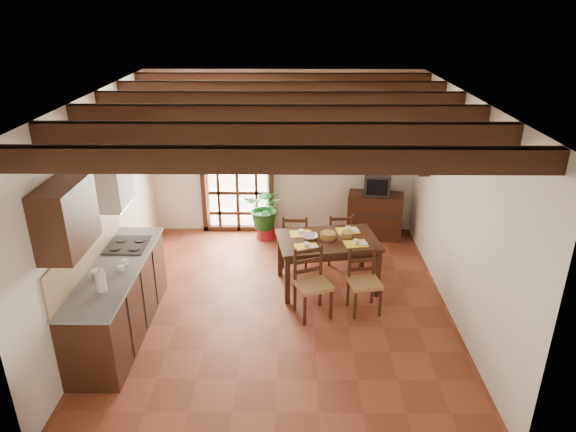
{
  "coord_description": "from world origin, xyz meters",
  "views": [
    {
      "loc": [
        0.17,
        -5.92,
        3.84
      ],
      "look_at": [
        0.1,
        0.4,
        1.15
      ],
      "focal_mm": 32.0,
      "sensor_mm": 36.0,
      "label": 1
    }
  ],
  "objects_px": {
    "pendant_lamp": "(330,144)",
    "chair_near_left": "(312,295)",
    "kitchen_counter": "(118,299)",
    "sideboard": "(375,215)",
    "chair_near_right": "(364,293)",
    "crt_tv": "(377,184)",
    "chair_far_left": "(295,248)",
    "potted_plant": "(266,207)",
    "chair_far_right": "(339,246)",
    "dining_table": "(328,245)"
  },
  "relations": [
    {
      "from": "pendant_lamp",
      "to": "chair_near_left",
      "type": "bearing_deg",
      "value": -105.41
    },
    {
      "from": "kitchen_counter",
      "to": "chair_far_right",
      "type": "relative_size",
      "value": 2.67
    },
    {
      "from": "sideboard",
      "to": "potted_plant",
      "type": "bearing_deg",
      "value": -167.13
    },
    {
      "from": "kitchen_counter",
      "to": "sideboard",
      "type": "bearing_deg",
      "value": 38.66
    },
    {
      "from": "kitchen_counter",
      "to": "pendant_lamp",
      "type": "relative_size",
      "value": 2.66
    },
    {
      "from": "kitchen_counter",
      "to": "chair_far_left",
      "type": "relative_size",
      "value": 2.61
    },
    {
      "from": "pendant_lamp",
      "to": "sideboard",
      "type": "bearing_deg",
      "value": 59.8
    },
    {
      "from": "chair_near_left",
      "to": "sideboard",
      "type": "relative_size",
      "value": 1.0
    },
    {
      "from": "chair_far_left",
      "to": "sideboard",
      "type": "xyz_separation_m",
      "value": [
        1.37,
        1.04,
        0.12
      ]
    },
    {
      "from": "chair_far_right",
      "to": "potted_plant",
      "type": "xyz_separation_m",
      "value": [
        -1.18,
        0.85,
        0.31
      ]
    },
    {
      "from": "dining_table",
      "to": "chair_far_left",
      "type": "bearing_deg",
      "value": 116.21
    },
    {
      "from": "kitchen_counter",
      "to": "chair_near_right",
      "type": "height_order",
      "value": "kitchen_counter"
    },
    {
      "from": "chair_near_right",
      "to": "chair_far_left",
      "type": "xyz_separation_m",
      "value": [
        -0.9,
        1.28,
        0.0
      ]
    },
    {
      "from": "chair_near_left",
      "to": "chair_far_right",
      "type": "relative_size",
      "value": 1.09
    },
    {
      "from": "chair_far_right",
      "to": "potted_plant",
      "type": "distance_m",
      "value": 1.49
    },
    {
      "from": "sideboard",
      "to": "pendant_lamp",
      "type": "bearing_deg",
      "value": -109.77
    },
    {
      "from": "crt_tv",
      "to": "potted_plant",
      "type": "bearing_deg",
      "value": -169.93
    },
    {
      "from": "chair_near_left",
      "to": "potted_plant",
      "type": "height_order",
      "value": "potted_plant"
    },
    {
      "from": "dining_table",
      "to": "pendant_lamp",
      "type": "bearing_deg",
      "value": 81.1
    },
    {
      "from": "chair_near_right",
      "to": "sideboard",
      "type": "distance_m",
      "value": 2.37
    },
    {
      "from": "kitchen_counter",
      "to": "chair_far_left",
      "type": "distance_m",
      "value": 2.81
    },
    {
      "from": "sideboard",
      "to": "chair_near_left",
      "type": "bearing_deg",
      "value": -104.98
    },
    {
      "from": "chair_near_right",
      "to": "chair_far_left",
      "type": "relative_size",
      "value": 1.0
    },
    {
      "from": "chair_near_right",
      "to": "chair_far_right",
      "type": "height_order",
      "value": "chair_near_right"
    },
    {
      "from": "crt_tv",
      "to": "pendant_lamp",
      "type": "height_order",
      "value": "pendant_lamp"
    },
    {
      "from": "sideboard",
      "to": "pendant_lamp",
      "type": "xyz_separation_m",
      "value": [
        -0.92,
        -1.58,
        1.69
      ]
    },
    {
      "from": "chair_far_right",
      "to": "kitchen_counter",
      "type": "bearing_deg",
      "value": 28.34
    },
    {
      "from": "chair_far_left",
      "to": "potted_plant",
      "type": "relative_size",
      "value": 0.44
    },
    {
      "from": "pendant_lamp",
      "to": "chair_far_left",
      "type": "bearing_deg",
      "value": 129.8
    },
    {
      "from": "chair_near_left",
      "to": "potted_plant",
      "type": "relative_size",
      "value": 0.47
    },
    {
      "from": "kitchen_counter",
      "to": "crt_tv",
      "type": "distance_m",
      "value": 4.55
    },
    {
      "from": "chair_near_right",
      "to": "crt_tv",
      "type": "relative_size",
      "value": 1.82
    },
    {
      "from": "crt_tv",
      "to": "pendant_lamp",
      "type": "distance_m",
      "value": 2.13
    },
    {
      "from": "crt_tv",
      "to": "sideboard",
      "type": "bearing_deg",
      "value": 97.81
    },
    {
      "from": "chair_far_left",
      "to": "dining_table",
      "type": "bearing_deg",
      "value": 128.07
    },
    {
      "from": "chair_far_left",
      "to": "potted_plant",
      "type": "bearing_deg",
      "value": -59.33
    },
    {
      "from": "chair_near_right",
      "to": "pendant_lamp",
      "type": "height_order",
      "value": "pendant_lamp"
    },
    {
      "from": "chair_near_left",
      "to": "crt_tv",
      "type": "bearing_deg",
      "value": 43.37
    },
    {
      "from": "kitchen_counter",
      "to": "dining_table",
      "type": "relative_size",
      "value": 1.51
    },
    {
      "from": "sideboard",
      "to": "pendant_lamp",
      "type": "relative_size",
      "value": 1.09
    },
    {
      "from": "potted_plant",
      "to": "dining_table",
      "type": "bearing_deg",
      "value": -59.19
    },
    {
      "from": "kitchen_counter",
      "to": "chair_near_right",
      "type": "bearing_deg",
      "value": 9.34
    },
    {
      "from": "dining_table",
      "to": "pendant_lamp",
      "type": "relative_size",
      "value": 1.77
    },
    {
      "from": "dining_table",
      "to": "chair_far_right",
      "type": "relative_size",
      "value": 1.77
    },
    {
      "from": "chair_far_right",
      "to": "potted_plant",
      "type": "relative_size",
      "value": 0.43
    },
    {
      "from": "kitchen_counter",
      "to": "potted_plant",
      "type": "bearing_deg",
      "value": 58.91
    },
    {
      "from": "kitchen_counter",
      "to": "pendant_lamp",
      "type": "distance_m",
      "value": 3.31
    },
    {
      "from": "kitchen_counter",
      "to": "sideboard",
      "type": "height_order",
      "value": "kitchen_counter"
    },
    {
      "from": "chair_far_left",
      "to": "sideboard",
      "type": "bearing_deg",
      "value": -139.85
    },
    {
      "from": "chair_far_left",
      "to": "chair_near_right",
      "type": "bearing_deg",
      "value": 127.97
    }
  ]
}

